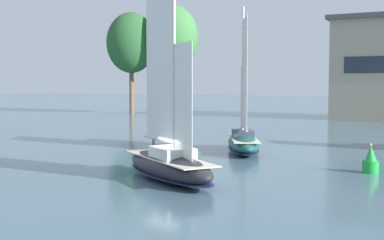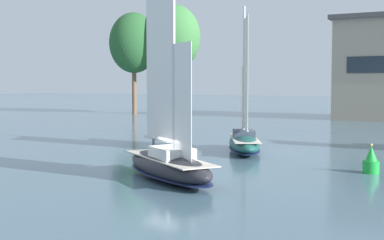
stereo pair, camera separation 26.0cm
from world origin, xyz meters
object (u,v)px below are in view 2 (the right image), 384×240
(sailboat_moored_mid_channel, at_px, (244,141))
(sailboat_main, at_px, (168,162))
(tree_shore_left, at_px, (134,43))
(tree_shore_center, at_px, (174,38))
(channel_buoy, at_px, (371,161))

(sailboat_moored_mid_channel, bearing_deg, sailboat_main, -86.35)
(tree_shore_left, height_order, sailboat_moored_mid_channel, tree_shore_left)
(tree_shore_left, height_order, sailboat_main, tree_shore_left)
(tree_shore_left, xyz_separation_m, tree_shore_center, (7.16, 2.24, 0.90))
(sailboat_moored_mid_channel, distance_m, channel_buoy, 12.49)
(sailboat_main, height_order, channel_buoy, sailboat_main)
(sailboat_moored_mid_channel, height_order, channel_buoy, sailboat_moored_mid_channel)
(tree_shore_center, bearing_deg, sailboat_main, -60.25)
(tree_shore_left, bearing_deg, tree_shore_center, 17.41)
(tree_shore_center, xyz_separation_m, sailboat_main, (32.62, -57.08, -12.87))
(sailboat_main, relative_size, channel_buoy, 7.10)
(tree_shore_left, height_order, channel_buoy, tree_shore_left)
(sailboat_moored_mid_channel, bearing_deg, tree_shore_center, 126.31)
(sailboat_main, bearing_deg, tree_shore_left, 125.96)
(tree_shore_left, bearing_deg, sailboat_main, -54.04)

